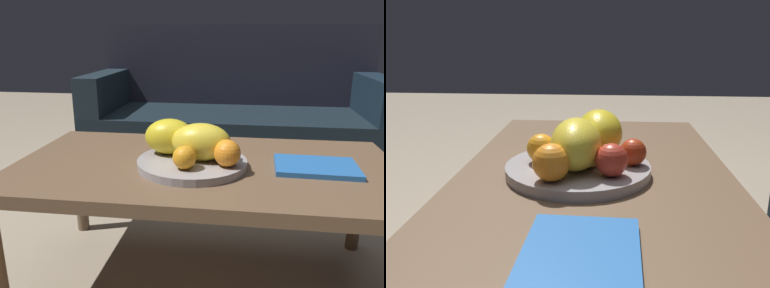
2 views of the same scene
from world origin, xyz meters
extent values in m
cube|color=brown|center=(0.00, 0.00, 0.42)|extent=(1.24, 0.66, 0.04)
cylinder|color=brown|center=(-0.58, -0.29, 0.20)|extent=(0.05, 0.05, 0.40)
cylinder|color=brown|center=(-0.58, 0.29, 0.20)|extent=(0.05, 0.05, 0.40)
cylinder|color=#9B9597|center=(-0.04, -0.04, 0.46)|extent=(0.35, 0.35, 0.03)
ellipsoid|color=yellow|center=(-0.01, -0.04, 0.53)|extent=(0.18, 0.12, 0.12)
ellipsoid|color=yellow|center=(-0.12, 0.01, 0.53)|extent=(0.17, 0.13, 0.12)
sphere|color=orange|center=(-0.05, -0.13, 0.50)|extent=(0.07, 0.07, 0.07)
sphere|color=orange|center=(0.07, -0.09, 0.51)|extent=(0.08, 0.08, 0.08)
sphere|color=#AA3115|center=(-0.04, 0.09, 0.50)|extent=(0.06, 0.06, 0.06)
sphere|color=#BC3525|center=(0.04, 0.04, 0.51)|extent=(0.07, 0.07, 0.07)
ellipsoid|color=yellow|center=(-0.05, 0.02, 0.49)|extent=(0.15, 0.09, 0.03)
ellipsoid|color=yellow|center=(-0.06, 0.02, 0.49)|extent=(0.14, 0.11, 0.03)
ellipsoid|color=yellow|center=(-0.05, 0.01, 0.51)|extent=(0.15, 0.08, 0.03)
cube|color=#2765B3|center=(0.35, -0.01, 0.45)|extent=(0.26, 0.19, 0.02)
camera|label=1|loc=(0.12, -1.16, 0.85)|focal=35.42mm
camera|label=2|loc=(0.89, 0.03, 0.78)|focal=38.23mm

